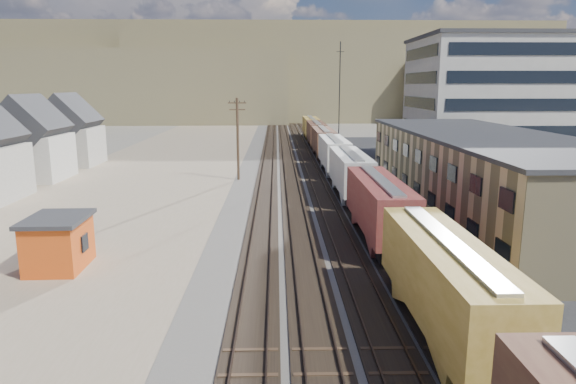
{
  "coord_description": "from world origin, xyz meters",
  "views": [
    {
      "loc": [
        -3.84,
        -20.47,
        11.41
      ],
      "look_at": [
        -2.9,
        20.06,
        3.0
      ],
      "focal_mm": 32.0,
      "sensor_mm": 36.0,
      "label": 1
    }
  ],
  "objects_px": {
    "maintenance_shed": "(58,242)",
    "parked_car_blue": "(468,156)",
    "freight_train": "(341,160)",
    "utility_pole_north": "(238,137)"
  },
  "relations": [
    {
      "from": "maintenance_shed",
      "to": "parked_car_blue",
      "type": "relative_size",
      "value": 0.84
    },
    {
      "from": "freight_train",
      "to": "parked_car_blue",
      "type": "relative_size",
      "value": 21.38
    },
    {
      "from": "freight_train",
      "to": "parked_car_blue",
      "type": "distance_m",
      "value": 28.36
    },
    {
      "from": "maintenance_shed",
      "to": "parked_car_blue",
      "type": "xyz_separation_m",
      "value": [
        43.25,
        46.31,
        -0.96
      ]
    },
    {
      "from": "utility_pole_north",
      "to": "maintenance_shed",
      "type": "distance_m",
      "value": 32.61
    },
    {
      "from": "maintenance_shed",
      "to": "parked_car_blue",
      "type": "distance_m",
      "value": 63.37
    },
    {
      "from": "freight_train",
      "to": "utility_pole_north",
      "type": "height_order",
      "value": "utility_pole_north"
    },
    {
      "from": "freight_train",
      "to": "parked_car_blue",
      "type": "xyz_separation_m",
      "value": [
        21.84,
        17.98,
        -2.02
      ]
    },
    {
      "from": "parked_car_blue",
      "to": "freight_train",
      "type": "bearing_deg",
      "value": -167.35
    },
    {
      "from": "parked_car_blue",
      "to": "maintenance_shed",
      "type": "bearing_deg",
      "value": -159.86
    }
  ]
}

